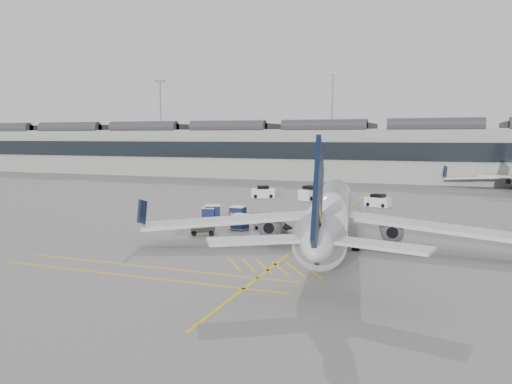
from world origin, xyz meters
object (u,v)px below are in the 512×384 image
(airliner_main, at_px, (330,213))
(ramp_agent_a, at_px, (269,220))
(baggage_cart_a, at_px, (238,214))
(belt_loader, at_px, (270,225))
(pushback_tug, at_px, (203,229))
(ramp_agent_b, at_px, (231,221))

(airliner_main, relative_size, ramp_agent_a, 22.44)
(airliner_main, bearing_deg, baggage_cart_a, 136.70)
(belt_loader, relative_size, pushback_tug, 1.62)
(ramp_agent_a, distance_m, pushback_tug, 7.42)
(belt_loader, bearing_deg, airliner_main, -14.18)
(airliner_main, distance_m, baggage_cart_a, 14.63)
(baggage_cart_a, relative_size, pushback_tug, 0.67)
(ramp_agent_b, bearing_deg, belt_loader, 157.81)
(airliner_main, height_order, ramp_agent_a, airliner_main)
(baggage_cart_a, xyz_separation_m, ramp_agent_a, (4.37, -2.15, -0.15))
(pushback_tug, bearing_deg, airliner_main, -24.49)
(belt_loader, xyz_separation_m, ramp_agent_a, (-0.50, 1.21, 0.30))
(ramp_agent_b, xyz_separation_m, pushback_tug, (-1.53, -3.38, -0.33))
(belt_loader, bearing_deg, pushback_tug, -120.77)
(belt_loader, xyz_separation_m, pushback_tug, (-5.34, -4.40, 0.07))
(belt_loader, bearing_deg, ramp_agent_b, -145.21)
(airliner_main, xyz_separation_m, ramp_agent_b, (-10.94, 3.77, -1.92))
(airliner_main, distance_m, belt_loader, 8.90)
(ramp_agent_a, bearing_deg, ramp_agent_b, 149.83)
(ramp_agent_b, relative_size, pushback_tug, 0.69)
(ramp_agent_a, distance_m, ramp_agent_b, 3.99)
(airliner_main, relative_size, belt_loader, 8.37)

